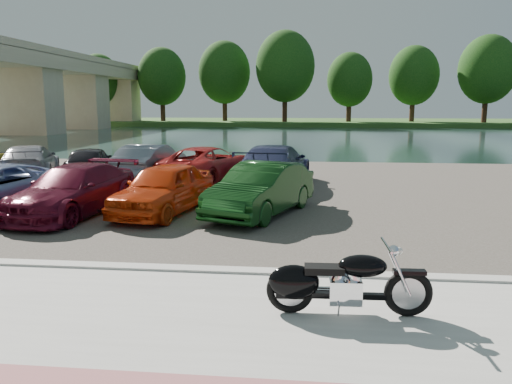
{
  "coord_description": "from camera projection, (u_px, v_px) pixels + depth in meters",
  "views": [
    {
      "loc": [
        0.42,
        -6.45,
        3.05
      ],
      "look_at": [
        -0.74,
        4.51,
        1.1
      ],
      "focal_mm": 35.0,
      "sensor_mm": 36.0,
      "label": 1
    }
  ],
  "objects": [
    {
      "name": "car_4",
      "position": [
        164.0,
        188.0,
        13.84
      ],
      "size": [
        2.41,
        4.35,
        1.4
      ],
      "primitive_type": "imported",
      "rotation": [
        0.0,
        0.0,
        -0.19
      ],
      "color": "red",
      "rests_on": "parking_lot"
    },
    {
      "name": "car_3",
      "position": [
        74.0,
        190.0,
        13.68
      ],
      "size": [
        2.52,
        4.89,
        1.36
      ],
      "primitive_type": "imported",
      "rotation": [
        0.0,
        0.0,
        -0.14
      ],
      "color": "#520B1E",
      "rests_on": "parking_lot"
    },
    {
      "name": "river",
      "position": [
        304.0,
        138.0,
        46.07
      ],
      "size": [
        120.0,
        40.0,
        0.0
      ],
      "primitive_type": "cube",
      "color": "#182B29",
      "rests_on": "ground"
    },
    {
      "name": "car_7",
      "position": [
        30.0,
        162.0,
        20.29
      ],
      "size": [
        3.56,
        5.14,
        1.38
      ],
      "primitive_type": "imported",
      "rotation": [
        0.0,
        0.0,
        3.52
      ],
      "color": "gray",
      "rests_on": "parking_lot"
    },
    {
      "name": "promenade",
      "position": [
        269.0,
        361.0,
        5.91
      ],
      "size": [
        60.0,
        6.0,
        0.1
      ],
      "primitive_type": "cube",
      "color": "#AFACA5",
      "rests_on": "ground"
    },
    {
      "name": "motorcycle",
      "position": [
        333.0,
        283.0,
        7.03
      ],
      "size": [
        2.33,
        0.75,
        1.05
      ],
      "rotation": [
        0.0,
        0.0,
        0.03
      ],
      "color": "black",
      "rests_on": "promenade"
    },
    {
      "name": "kerb",
      "position": [
        283.0,
        274.0,
        8.84
      ],
      "size": [
        60.0,
        0.3,
        0.14
      ],
      "primitive_type": "cube",
      "color": "#AFACA5",
      "rests_on": "ground"
    },
    {
      "name": "parking_lot",
      "position": [
        296.0,
        191.0,
        17.66
      ],
      "size": [
        60.0,
        18.0,
        0.04
      ],
      "primitive_type": "cube",
      "color": "#3E3932",
      "rests_on": "ground"
    },
    {
      "name": "car_11",
      "position": [
        274.0,
        165.0,
        18.61
      ],
      "size": [
        2.78,
        5.53,
        1.54
      ],
      "primitive_type": "imported",
      "rotation": [
        0.0,
        0.0,
        3.02
      ],
      "color": "navy",
      "rests_on": "parking_lot"
    },
    {
      "name": "bridge",
      "position": [
        19.0,
        79.0,
        49.0
      ],
      "size": [
        7.0,
        56.0,
        8.55
      ],
      "color": "tan",
      "rests_on": "ground"
    },
    {
      "name": "far_bank",
      "position": [
        306.0,
        122.0,
        77.36
      ],
      "size": [
        120.0,
        24.0,
        0.6
      ],
      "primitive_type": "cube",
      "color": "#264E1C",
      "rests_on": "ground"
    },
    {
      "name": "ground",
      "position": [
        275.0,
        328.0,
        6.89
      ],
      "size": [
        200.0,
        200.0,
        0.0
      ],
      "primitive_type": "plane",
      "color": "#595447",
      "rests_on": "ground"
    },
    {
      "name": "car_5",
      "position": [
        261.0,
        189.0,
        13.64
      ],
      "size": [
        2.89,
        4.55,
        1.42
      ],
      "primitive_type": "imported",
      "rotation": [
        0.0,
        0.0,
        -0.35
      ],
      "color": "#0E3310",
      "rests_on": "parking_lot"
    },
    {
      "name": "car_10",
      "position": [
        207.0,
        163.0,
        19.8
      ],
      "size": [
        3.53,
        5.34,
        1.36
      ],
      "primitive_type": "imported",
      "rotation": [
        0.0,
        0.0,
        2.86
      ],
      "color": "#AF1F1D",
      "rests_on": "parking_lot"
    },
    {
      "name": "car_9",
      "position": [
        151.0,
        162.0,
        19.9
      ],
      "size": [
        1.95,
        4.52,
        1.45
      ],
      "primitive_type": "imported",
      "rotation": [
        0.0,
        0.0,
        3.04
      ],
      "color": "slate",
      "rests_on": "parking_lot"
    },
    {
      "name": "far_trees",
      "position": [
        338.0,
        72.0,
        69.58
      ],
      "size": [
        70.25,
        10.68,
        12.52
      ],
      "color": "#321D12",
      "rests_on": "far_bank"
    },
    {
      "name": "car_8",
      "position": [
        90.0,
        163.0,
        20.18
      ],
      "size": [
        2.47,
        4.22,
        1.35
      ],
      "primitive_type": "imported",
      "rotation": [
        0.0,
        0.0,
        3.38
      ],
      "color": "black",
      "rests_on": "parking_lot"
    }
  ]
}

